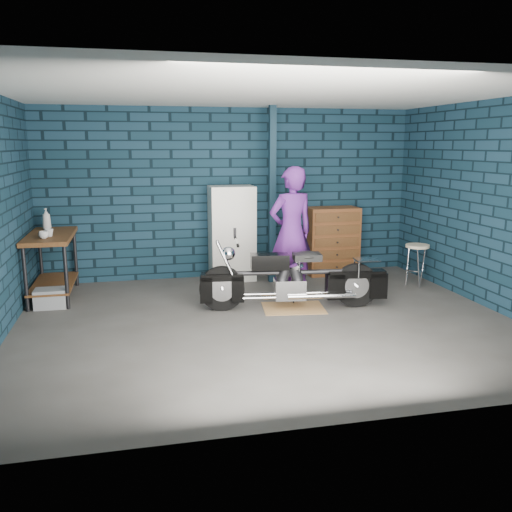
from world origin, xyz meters
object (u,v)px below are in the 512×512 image
Objects in this scene: locker at (232,233)px; tool_chest at (332,241)px; shop_stool at (416,265)px; motorcycle at (294,274)px; workbench at (53,266)px; storage_bin at (51,298)px; person at (291,232)px.

locker reaches higher than tool_chest.
tool_chest is 1.44m from shop_stool.
motorcycle is at bearing -162.15° from shop_stool.
workbench reaches higher than storage_bin.
workbench is 0.76× the size of person.
workbench is 5.34m from shop_stool.
locker reaches higher than workbench.
shop_stool is at bearing -21.44° from locker.
person is 3.37m from storage_bin.
locker is at bearing 113.72° from motorcycle.
locker is at bearing -72.43° from person.
locker is 1.70m from tool_chest.
storage_bin is (0.02, -0.50, -0.33)m from workbench.
locker reaches higher than shop_stool.
tool_chest is at bearing 0.00° from locker.
shop_stool is at bearing -5.99° from workbench.
workbench is at bearing 165.85° from motorcycle.
workbench is 0.60m from storage_bin.
motorcycle is (3.16, -1.25, 0.01)m from workbench.
storage_bin is 2.88m from locker.
workbench is 3.45× the size of storage_bin.
motorcycle is 1.83m from locker.
motorcycle is 2.10m from tool_chest.
motorcycle is at bearing -13.44° from storage_bin.
storage_bin is 5.29m from shop_stool.
locker reaches higher than motorcycle.
locker is at bearing 10.42° from workbench.
motorcycle is 3.26× the size of shop_stool.
locker is 1.34× the size of tool_chest.
storage_bin is 0.27× the size of locker.
motorcycle is 1.89× the size of tool_chest.
tool_chest is (1.69, 0.00, -0.19)m from locker.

